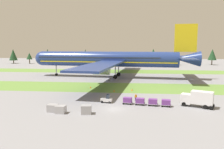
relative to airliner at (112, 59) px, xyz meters
name	(u,v)px	position (x,y,z in m)	size (l,w,h in m)	color
ground_plane	(114,109)	(5.02, -48.32, -7.97)	(400.00, 400.00, 0.00)	gray
grass_strip_near	(121,87)	(5.02, -23.24, -7.97)	(320.00, 17.51, 0.01)	olive
grass_strip_far	(126,71)	(5.02, 23.79, -7.97)	(320.00, 17.51, 0.01)	olive
airliner	(112,59)	(0.00, 0.00, 0.00)	(71.93, 88.41, 22.26)	navy
baggage_tug	(107,99)	(2.82, -43.15, -7.16)	(2.77, 1.68, 1.97)	silver
cargo_dolly_lead	(128,100)	(7.79, -43.91, -7.05)	(2.40, 1.81, 1.55)	#A3A3A8
cargo_dolly_second	(140,101)	(10.65, -44.35, -7.05)	(2.40, 1.81, 1.55)	#A3A3A8
cargo_dolly_third	(153,102)	(13.52, -44.78, -7.05)	(2.40, 1.81, 1.55)	#A3A3A8
cargo_dolly_fourth	(166,102)	(16.39, -45.22, -7.05)	(2.40, 1.81, 1.55)	#A3A3A8
catering_truck	(198,98)	(23.25, -44.81, -6.02)	(7.27, 5.06, 3.58)	silver
ground_crew_marshaller	(183,100)	(20.51, -42.75, -7.03)	(0.53, 0.36, 1.74)	black
ground_crew_loader	(136,97)	(9.74, -40.56, -7.03)	(0.55, 0.36, 1.74)	black
uld_container_0	(53,108)	(-7.29, -51.46, -7.20)	(2.00, 1.60, 1.55)	#A3A3A8
uld_container_1	(61,109)	(-5.41, -52.18, -7.21)	(2.00, 1.60, 1.52)	#A3A3A8
uld_container_2	(86,110)	(-0.16, -52.15, -7.10)	(2.00, 1.60, 1.75)	#A3A3A8
taxiway_marker_0	(114,91)	(3.43, -30.25, -7.71)	(0.44, 0.44, 0.52)	orange
taxiway_marker_1	(91,87)	(-4.54, -25.50, -7.63)	(0.44, 0.44, 0.67)	orange
taxiway_marker_2	(132,90)	(8.75, -28.60, -7.66)	(0.44, 0.44, 0.63)	orange
distant_tree_line	(127,55)	(4.08, 70.99, -1.09)	(186.47, 10.74, 11.80)	#4C3823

